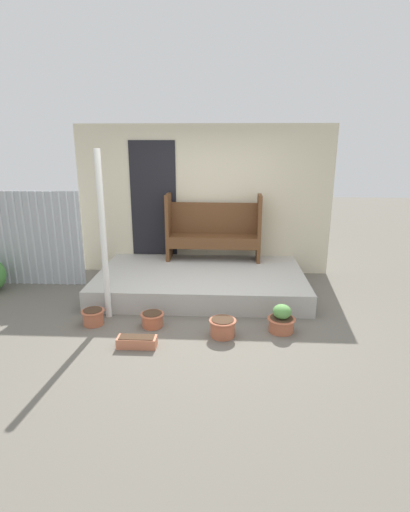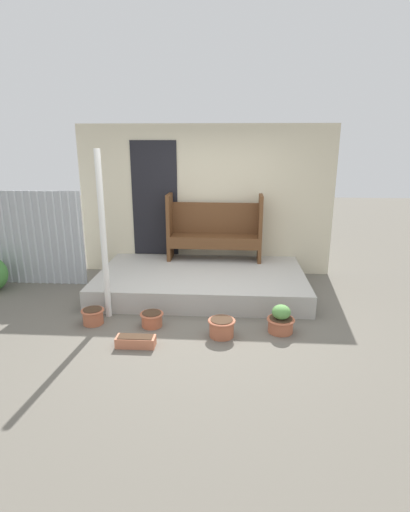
{
  "view_description": "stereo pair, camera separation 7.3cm",
  "coord_description": "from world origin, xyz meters",
  "px_view_note": "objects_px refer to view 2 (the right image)",
  "views": [
    {
      "loc": [
        0.29,
        -5.02,
        2.34
      ],
      "look_at": [
        0.01,
        0.34,
        0.77
      ],
      "focal_mm": 28.0,
      "sensor_mm": 36.0,
      "label": 1
    },
    {
      "loc": [
        0.36,
        -5.02,
        2.34
      ],
      "look_at": [
        0.01,
        0.34,
        0.77
      ],
      "focal_mm": 28.0,
      "sensor_mm": 36.0,
      "label": 2
    }
  ],
  "objects_px": {
    "support_post": "(103,237)",
    "planter_box_rect": "(136,341)",
    "bench": "(215,228)",
    "flower_pot_left": "(93,316)",
    "flower_pot_middle": "(152,318)",
    "flower_pot_far_right": "(281,320)",
    "flower_pot_right": "(222,327)"
  },
  "relations": [
    {
      "from": "flower_pot_middle",
      "to": "planter_box_rect",
      "type": "distance_m",
      "value": 0.55
    },
    {
      "from": "flower_pot_far_right",
      "to": "support_post",
      "type": "bearing_deg",
      "value": 171.97
    },
    {
      "from": "support_post",
      "to": "flower_pot_left",
      "type": "bearing_deg",
      "value": -117.8
    },
    {
      "from": "support_post",
      "to": "flower_pot_right",
      "type": "bearing_deg",
      "value": -17.29
    },
    {
      "from": "flower_pot_right",
      "to": "planter_box_rect",
      "type": "xyz_separation_m",
      "value": [
        -1.0,
        -0.32,
        -0.06
      ]
    },
    {
      "from": "flower_pot_left",
      "to": "flower_pot_far_right",
      "type": "bearing_deg",
      "value": -1.75
    },
    {
      "from": "support_post",
      "to": "bench",
      "type": "bearing_deg",
      "value": 51.79
    },
    {
      "from": "support_post",
      "to": "flower_pot_middle",
      "type": "distance_m",
      "value": 1.24
    },
    {
      "from": "flower_pot_right",
      "to": "planter_box_rect",
      "type": "bearing_deg",
      "value": -162.15
    },
    {
      "from": "flower_pot_right",
      "to": "bench",
      "type": "bearing_deg",
      "value": 94.75
    },
    {
      "from": "bench",
      "to": "planter_box_rect",
      "type": "bearing_deg",
      "value": -106.61
    },
    {
      "from": "flower_pot_right",
      "to": "flower_pot_left",
      "type": "bearing_deg",
      "value": 172.06
    },
    {
      "from": "flower_pot_right",
      "to": "planter_box_rect",
      "type": "height_order",
      "value": "flower_pot_right"
    },
    {
      "from": "bench",
      "to": "flower_pot_right",
      "type": "height_order",
      "value": "bench"
    },
    {
      "from": "flower_pot_left",
      "to": "bench",
      "type": "bearing_deg",
      "value": 52.96
    },
    {
      "from": "flower_pot_middle",
      "to": "flower_pot_far_right",
      "type": "bearing_deg",
      "value": -2.04
    },
    {
      "from": "flower_pot_middle",
      "to": "flower_pot_far_right",
      "type": "distance_m",
      "value": 1.65
    },
    {
      "from": "bench",
      "to": "planter_box_rect",
      "type": "height_order",
      "value": "bench"
    },
    {
      "from": "flower_pot_middle",
      "to": "planter_box_rect",
      "type": "height_order",
      "value": "flower_pot_middle"
    },
    {
      "from": "flower_pot_far_right",
      "to": "planter_box_rect",
      "type": "height_order",
      "value": "flower_pot_far_right"
    },
    {
      "from": "flower_pot_left",
      "to": "planter_box_rect",
      "type": "bearing_deg",
      "value": -38.63
    },
    {
      "from": "support_post",
      "to": "planter_box_rect",
      "type": "bearing_deg",
      "value": -54.99
    },
    {
      "from": "flower_pot_middle",
      "to": "planter_box_rect",
      "type": "xyz_separation_m",
      "value": [
        -0.09,
        -0.54,
        -0.04
      ]
    },
    {
      "from": "support_post",
      "to": "flower_pot_right",
      "type": "height_order",
      "value": "support_post"
    },
    {
      "from": "bench",
      "to": "flower_pot_far_right",
      "type": "distance_m",
      "value": 2.39
    },
    {
      "from": "flower_pot_far_right",
      "to": "planter_box_rect",
      "type": "bearing_deg",
      "value": -164.45
    },
    {
      "from": "support_post",
      "to": "bench",
      "type": "distance_m",
      "value": 2.25
    },
    {
      "from": "planter_box_rect",
      "to": "bench",
      "type": "bearing_deg",
      "value": 72.39
    },
    {
      "from": "support_post",
      "to": "flower_pot_left",
      "type": "distance_m",
      "value": 1.04
    },
    {
      "from": "support_post",
      "to": "flower_pot_far_right",
      "type": "xyz_separation_m",
      "value": [
        2.31,
        -0.33,
        -0.96
      ]
    },
    {
      "from": "flower_pot_left",
      "to": "flower_pot_middle",
      "type": "bearing_deg",
      "value": -1.15
    },
    {
      "from": "support_post",
      "to": "planter_box_rect",
      "type": "height_order",
      "value": "support_post"
    }
  ]
}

